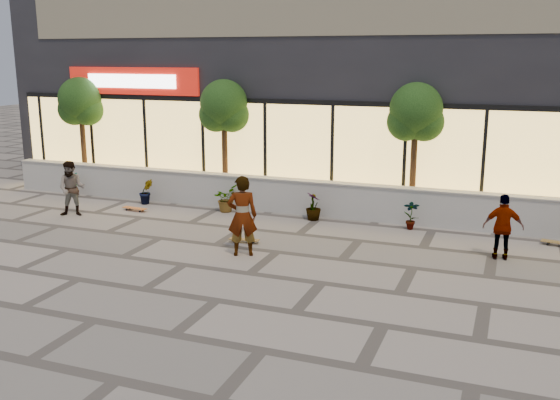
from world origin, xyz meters
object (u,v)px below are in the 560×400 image
(skater_left, at_px, (72,189))
(skater_right_near, at_px, (503,227))
(tree_mideast, at_px, (416,116))
(skateboard_right_near, at_px, (560,243))
(skateboard_center, at_px, (244,240))
(skater_center, at_px, (242,216))
(tree_west, at_px, (81,104))
(skateboard_left, at_px, (135,208))
(tree_midwest, at_px, (224,109))

(skater_left, xyz_separation_m, skater_right_near, (11.98, 0.25, -0.04))
(tree_mideast, bearing_deg, skateboard_right_near, -20.88)
(tree_mideast, height_order, skateboard_center, tree_mideast)
(skater_left, distance_m, skater_right_near, 11.99)
(skater_center, bearing_deg, tree_west, -55.15)
(tree_mideast, distance_m, skateboard_right_near, 5.11)
(tree_west, relative_size, skateboard_left, 4.73)
(tree_west, relative_size, skateboard_center, 4.95)
(tree_midwest, relative_size, skateboard_center, 4.95)
(tree_west, xyz_separation_m, skateboard_left, (3.47, -2.18, -2.90))
(skateboard_left, bearing_deg, skater_center, -24.39)
(tree_midwest, relative_size, skater_right_near, 2.53)
(skater_center, height_order, skateboard_right_near, skater_center)
(skater_right_near, bearing_deg, tree_midwest, -24.97)
(skater_center, distance_m, skateboard_right_near, 7.94)
(skater_right_near, height_order, skateboard_right_near, skater_right_near)
(skater_left, bearing_deg, skateboard_left, 15.94)
(skateboard_center, bearing_deg, skater_right_near, 2.71)
(skater_right_near, bearing_deg, skateboard_center, 3.47)
(tree_midwest, xyz_separation_m, skateboard_center, (2.45, -4.02, -2.91))
(tree_midwest, distance_m, skateboard_left, 4.16)
(skater_right_near, distance_m, skateboard_right_near, 2.17)
(tree_midwest, height_order, skater_left, tree_midwest)
(tree_west, bearing_deg, skateboard_right_near, -5.55)
(tree_west, relative_size, skater_center, 2.03)
(tree_west, xyz_separation_m, tree_mideast, (11.50, 0.00, 0.00))
(tree_mideast, bearing_deg, skateboard_center, -131.50)
(skater_center, xyz_separation_m, skateboard_right_near, (7.11, 3.44, -0.88))
(skater_left, relative_size, skater_right_near, 1.06)
(skateboard_center, xyz_separation_m, skateboard_left, (-4.48, 1.84, 0.00))
(tree_midwest, bearing_deg, tree_mideast, 0.00)
(tree_midwest, bearing_deg, skateboard_left, -132.96)
(tree_west, height_order, skateboard_left, tree_west)
(tree_midwest, xyz_separation_m, skater_right_near, (8.59, -3.07, -2.21))
(tree_midwest, xyz_separation_m, skater_left, (-3.39, -3.31, -2.17))
(skater_right_near, bearing_deg, tree_mideast, -55.14)
(tree_west, distance_m, skater_center, 9.89)
(tree_mideast, distance_m, skater_center, 6.21)
(skater_right_near, relative_size, skateboard_center, 1.96)
(skater_left, height_order, skateboard_center, skater_left)
(tree_west, relative_size, skater_right_near, 2.53)
(tree_midwest, bearing_deg, skater_center, -60.23)
(skater_center, xyz_separation_m, skateboard_left, (-4.85, 2.76, -0.88))
(tree_mideast, xyz_separation_m, skateboard_left, (-8.03, -2.18, -2.90))
(tree_mideast, xyz_separation_m, skateboard_right_near, (3.93, -1.50, -2.90))
(tree_west, relative_size, tree_mideast, 1.00)
(skater_center, relative_size, skateboard_left, 2.33)
(skateboard_right_near, bearing_deg, tree_midwest, -176.14)
(tree_west, height_order, skater_center, tree_west)
(tree_west, bearing_deg, skater_center, -30.67)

